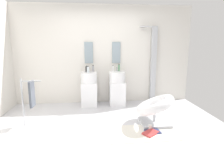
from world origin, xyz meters
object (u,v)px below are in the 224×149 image
object	(u,v)px
shower_column	(153,63)
soap_bottle_grey	(93,69)
pedestal_sink_left	(89,89)
pedestal_sink_right	(117,88)
magazine_navy	(153,132)
soap_bottle_white	(113,68)
magazine_red	(151,133)
coffee_mug	(150,127)
soap_bottle_clear	(88,70)
soap_bottle_green	(119,68)
soap_bottle_black	(87,69)
lounge_chair	(155,107)
towel_rack	(30,95)

from	to	relation	value
shower_column	soap_bottle_grey	size ratio (longest dim) A/B	11.85
pedestal_sink_left	pedestal_sink_right	size ratio (longest dim) A/B	1.00
magazine_navy	soap_bottle_white	size ratio (longest dim) A/B	1.56
shower_column	magazine_red	xyz separation A→B (m)	(-0.60, -1.79, -1.06)
pedestal_sink_right	pedestal_sink_left	bearing A→B (deg)	180.00
magazine_red	coffee_mug	world-z (taller)	coffee_mug
soap_bottle_clear	soap_bottle_white	size ratio (longest dim) A/B	1.03
coffee_mug	soap_bottle_clear	distance (m)	2.01
shower_column	soap_bottle_white	distance (m)	1.12
magazine_navy	pedestal_sink_left	bearing A→B (deg)	119.29
coffee_mug	soap_bottle_white	size ratio (longest dim) A/B	0.52
soap_bottle_green	coffee_mug	bearing A→B (deg)	-76.63
soap_bottle_white	magazine_navy	bearing A→B (deg)	-70.75
pedestal_sink_right	shower_column	xyz separation A→B (m)	(1.00, 0.18, 0.63)
soap_bottle_green	soap_bottle_black	size ratio (longest dim) A/B	1.21
coffee_mug	soap_bottle_black	xyz separation A→B (m)	(-1.22, 1.53, 0.90)
soap_bottle_clear	soap_bottle_black	distance (m)	0.19
pedestal_sink_left	lounge_chair	xyz separation A→B (m)	(1.33, -1.22, -0.10)
lounge_chair	soap_bottle_green	size ratio (longest dim) A/B	5.75
shower_column	magazine_red	bearing A→B (deg)	-108.55
towel_rack	coffee_mug	size ratio (longest dim) A/B	10.87
magazine_red	soap_bottle_grey	world-z (taller)	soap_bottle_grey
towel_rack	coffee_mug	distance (m)	2.34
pedestal_sink_right	magazine_red	world-z (taller)	pedestal_sink_right
pedestal_sink_left	towel_rack	distance (m)	1.53
soap_bottle_black	lounge_chair	bearing A→B (deg)	-43.12
pedestal_sink_right	soap_bottle_black	bearing A→B (deg)	174.55
soap_bottle_white	soap_bottle_black	xyz separation A→B (m)	(-0.68, 0.03, -0.01)
pedestal_sink_right	soap_bottle_grey	distance (m)	0.81
soap_bottle_white	towel_rack	bearing A→B (deg)	-146.40
soap_bottle_grey	soap_bottle_green	distance (m)	0.69
pedestal_sink_right	coffee_mug	size ratio (longest dim) A/B	11.26
soap_bottle_black	coffee_mug	bearing A→B (deg)	-51.43
magazine_navy	soap_bottle_black	size ratio (longest dim) A/B	1.73
shower_column	lounge_chair	bearing A→B (deg)	-106.00
pedestal_sink_left	magazine_navy	world-z (taller)	pedestal_sink_left
lounge_chair	soap_bottle_white	distance (m)	1.58
coffee_mug	soap_bottle_white	xyz separation A→B (m)	(-0.54, 1.51, 0.91)
shower_column	soap_bottle_clear	xyz separation A→B (m)	(-1.74, -0.30, -0.12)
shower_column	towel_rack	distance (m)	3.11
magazine_navy	pedestal_sink_right	bearing A→B (deg)	98.37
soap_bottle_clear	soap_bottle_green	xyz separation A→B (m)	(0.81, 0.23, 0.01)
shower_column	soap_bottle_grey	bearing A→B (deg)	-175.75
magazine_red	soap_bottle_clear	distance (m)	2.11
magazine_red	magazine_navy	distance (m)	0.07
lounge_chair	magazine_red	xyz separation A→B (m)	(-0.20, -0.39, -0.33)
magazine_red	soap_bottle_green	distance (m)	2.00
pedestal_sink_left	soap_bottle_green	world-z (taller)	soap_bottle_green
soap_bottle_black	pedestal_sink_right	bearing A→B (deg)	-5.45
coffee_mug	shower_column	bearing A→B (deg)	71.07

